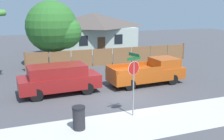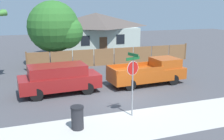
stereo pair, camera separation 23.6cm
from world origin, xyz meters
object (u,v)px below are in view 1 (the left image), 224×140
Objects in this scene: house at (94,31)px; red_suv at (59,78)px; oak_tree at (55,28)px; orange_pickup at (149,72)px; trash_bin at (79,118)px; stop_sign at (134,74)px.

red_suv is (-6.71, -15.18, -1.40)m from house.
house reaches higher than red_suv.
oak_tree is 1.07× the size of orange_pickup.
oak_tree is 5.54× the size of trash_bin.
orange_pickup is (-0.41, -15.16, -1.53)m from house.
red_suv is at bearing -97.12° from oak_tree.
house is 9.12m from oak_tree.
red_suv is 6.31m from orange_pickup.
house is at bearing 85.42° from orange_pickup.
oak_tree is 10.04m from orange_pickup.
trash_bin is at bearing -143.11° from orange_pickup.
oak_tree is at bearing 79.84° from red_suv.
stop_sign reaches higher than orange_pickup.
oak_tree reaches higher than orange_pickup.
house is 1.81× the size of orange_pickup.
orange_pickup is (6.30, 0.01, -0.13)m from red_suv.
oak_tree is 13.04m from stop_sign.
trash_bin is (-6.28, -5.25, -0.33)m from orange_pickup.
house reaches higher than trash_bin.
trash_bin is (-6.68, -20.42, -1.86)m from house.
oak_tree is 8.57m from red_suv.
house is 21.57m from trash_bin.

